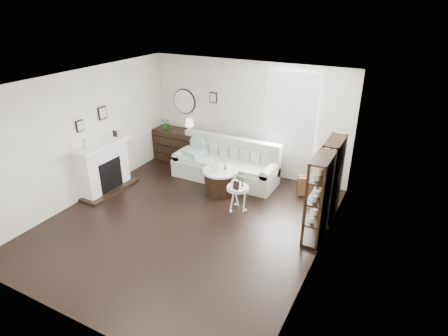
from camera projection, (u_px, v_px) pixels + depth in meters
The scene contains 18 objects.
room at pixel (276, 113), 8.47m from camera, with size 5.50×5.50×5.50m.
fireplace at pixel (105, 168), 8.27m from camera, with size 0.50×1.40×1.84m.
shelf_unit_far at pixel (331, 179), 7.21m from camera, with size 0.30×0.80×1.60m.
shelf_unit_near at pixel (319, 199), 6.48m from camera, with size 0.30×0.80×1.60m.
sofa at pixel (226, 166), 8.90m from camera, with size 2.49×0.86×0.97m.
quilt at pixel (194, 152), 9.04m from camera, with size 0.55×0.45×0.14m, color #248658.
suitcase at pixel (312, 185), 8.22m from camera, with size 0.64×0.21×0.43m, color brown.
dresser at pixel (179, 145), 9.86m from camera, with size 1.27×0.54×0.85m.
table_lamp at pixel (190, 125), 9.45m from camera, with size 0.23×0.23×0.36m, color white, non-canonical shape.
potted_plant at pixel (166, 124), 9.71m from camera, with size 0.25×0.22×0.28m, color #1E5017.
drum_table at pixel (221, 181), 8.28m from camera, with size 0.78×0.78×0.54m.
pedestal_table at pixel (238, 189), 7.49m from camera, with size 0.45×0.45×0.54m.
eiffel_drum at pixel (225, 166), 8.14m from camera, with size 0.10×0.10×0.18m, color black, non-canonical shape.
bottle_drum at pixel (211, 164), 8.12m from camera, with size 0.07×0.07×0.28m, color silver.
card_frame_drum at pixel (214, 168), 7.99m from camera, with size 0.16×0.01×0.22m, color white.
eiffel_ped at pixel (242, 183), 7.42m from camera, with size 0.09×0.09×0.16m, color black, non-canonical shape.
flask_ped at pixel (235, 179), 7.46m from camera, with size 0.14×0.14×0.27m, color silver, non-canonical shape.
card_frame_ped at pixel (236, 185), 7.33m from camera, with size 0.13×0.01×0.17m, color black.
Camera 1 is at (3.50, -5.13, 4.00)m, focal length 30.00 mm.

